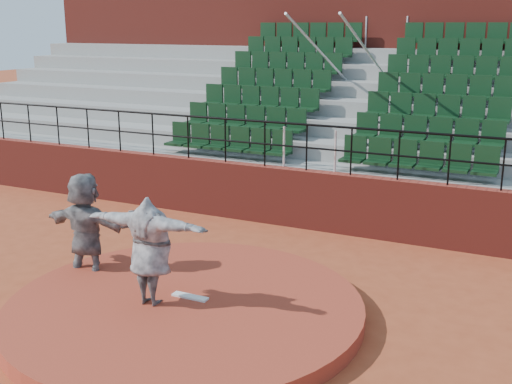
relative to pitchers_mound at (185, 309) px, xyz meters
The scene contains 9 objects.
ground 0.12m from the pitchers_mound, ahead, with size 90.00×90.00×0.00m, color #A44425.
pitchers_mound is the anchor object (origin of this frame).
pitching_rubber 0.21m from the pitchers_mound, 90.00° to the left, with size 0.60×0.15×0.03m, color white.
boundary_wall 5.03m from the pitchers_mound, 90.00° to the left, with size 24.00×0.30×1.30m, color maroon.
wall_railing 5.35m from the pitchers_mound, 90.00° to the left, with size 24.04×0.05×1.03m.
seating_deck 8.75m from the pitchers_mound, 90.00° to the left, with size 24.00×5.97×4.63m.
press_box_facade 13.06m from the pitchers_mound, 90.00° to the left, with size 24.00×3.00×7.10m, color maroon.
pitcher 1.09m from the pitchers_mound, 148.49° to the right, with size 2.07×0.56×1.68m, color black.
fielder 2.48m from the pitchers_mound, 168.36° to the left, with size 1.81×0.58×1.95m, color black.
Camera 1 is at (4.98, -7.72, 4.39)m, focal length 45.00 mm.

